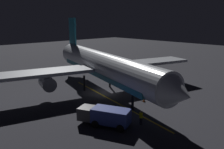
{
  "coord_description": "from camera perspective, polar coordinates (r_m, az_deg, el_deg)",
  "views": [
    {
      "loc": [
        25.9,
        29.16,
        12.2
      ],
      "look_at": [
        0.0,
        2.0,
        3.5
      ],
      "focal_mm": 38.41,
      "sensor_mm": 36.0,
      "label": 1
    }
  ],
  "objects": [
    {
      "name": "traffic_cone_near_right",
      "position": [
        39.3,
        12.25,
        -4.96
      ],
      "size": [
        0.5,
        0.5,
        0.55
      ],
      "color": "#EA590F",
      "rests_on": "ground_plane"
    },
    {
      "name": "ground_crew_worker",
      "position": [
        28.88,
        6.91,
        -10.11
      ],
      "size": [
        0.4,
        0.4,
        1.74
      ],
      "color": "black",
      "rests_on": "ground_plane"
    },
    {
      "name": "catering_truck",
      "position": [
        44.66,
        9.73,
        -1.3
      ],
      "size": [
        6.39,
        3.11,
        2.49
      ],
      "color": "maroon",
      "rests_on": "ground_plane"
    },
    {
      "name": "apron_guide_stripe",
      "position": [
        36.94,
        0.17,
        -6.23
      ],
      "size": [
        5.5,
        25.07,
        0.01
      ],
      "primitive_type": "cube",
      "rotation": [
        0.0,
        0.0,
        -0.21
      ],
      "color": "gold",
      "rests_on": "ground_plane"
    },
    {
      "name": "traffic_cone_near_left",
      "position": [
        36.73,
        7.61,
        -6.06
      ],
      "size": [
        0.5,
        0.5,
        0.55
      ],
      "color": "#EA590F",
      "rests_on": "ground_plane"
    },
    {
      "name": "baggage_truck",
      "position": [
        28.33,
        -1.52,
        -9.91
      ],
      "size": [
        4.42,
        6.47,
        2.15
      ],
      "color": "navy",
      "rests_on": "ground_plane"
    },
    {
      "name": "ground_plane",
      "position": [
        40.9,
        -1.94,
        -4.46
      ],
      "size": [
        180.0,
        180.0,
        0.2
      ],
      "primitive_type": "cube",
      "color": "#303037"
    },
    {
      "name": "airliner",
      "position": [
        40.29,
        -2.38,
        2.14
      ],
      "size": [
        36.18,
        39.46,
        12.49
      ],
      "color": "silver",
      "rests_on": "ground_plane"
    }
  ]
}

